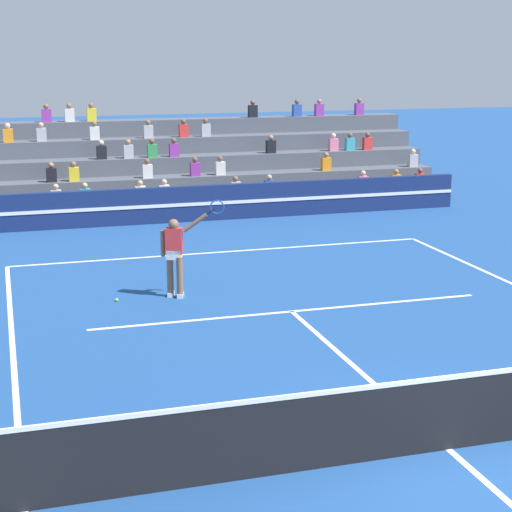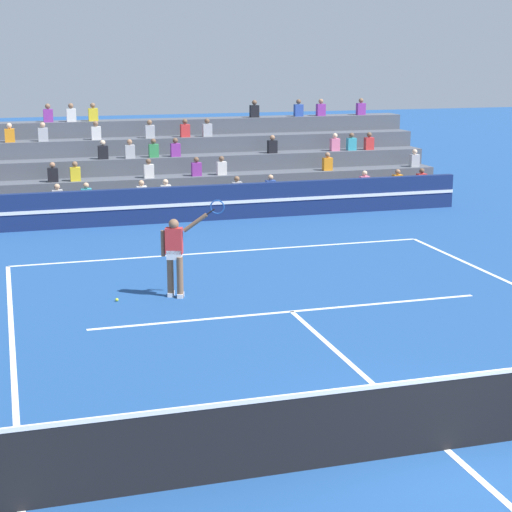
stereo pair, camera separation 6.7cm
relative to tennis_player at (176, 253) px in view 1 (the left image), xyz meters
name	(u,v)px [view 1 (the left image)]	position (x,y,z in m)	size (l,w,h in m)	color
ground_plane	(448,449)	(2.03, -8.14, -0.98)	(120.00, 120.00, 0.00)	navy
court_lines	(448,449)	(2.03, -8.14, -0.97)	(11.10, 23.90, 0.01)	white
tennis_net	(451,412)	(2.03, -8.14, -0.43)	(12.00, 0.10, 1.10)	black
sponsor_banner_wall	(189,204)	(2.03, 8.05, -0.43)	(18.00, 0.26, 1.10)	navy
bleacher_stand	(165,172)	(2.02, 11.85, 0.04)	(18.51, 4.75, 3.38)	#4C515B
tennis_player	(176,253)	(0.00, 0.00, 0.00)	(1.35, 0.64, 2.19)	brown
tennis_ball	(117,300)	(-1.29, 0.03, -0.94)	(0.07, 0.07, 0.07)	#C6DB33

